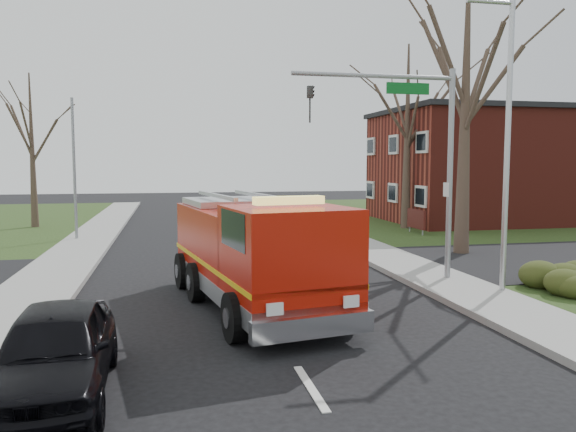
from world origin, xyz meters
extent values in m
plane|color=black|center=(0.00, 0.00, 0.00)|extent=(120.00, 120.00, 0.00)
cube|color=gray|center=(6.20, 0.00, 0.07)|extent=(2.40, 80.00, 0.15)
cube|color=gray|center=(-6.20, 0.00, 0.07)|extent=(2.40, 80.00, 0.15)
cube|color=maroon|center=(19.00, 18.00, 3.50)|extent=(15.00, 10.00, 7.00)
cube|color=black|center=(19.00, 18.00, 7.10)|extent=(15.40, 10.40, 0.30)
cube|color=silver|center=(11.45, 18.00, 2.00)|extent=(0.12, 1.40, 1.20)
cube|color=#441310|center=(10.50, 12.50, 0.90)|extent=(0.12, 2.00, 1.00)
cylinder|color=gray|center=(10.50, 11.70, 0.45)|extent=(0.08, 0.08, 0.90)
cylinder|color=gray|center=(10.50, 13.30, 0.45)|extent=(0.08, 0.08, 0.90)
ellipsoid|color=#2D3914|center=(9.00, -1.00, 0.58)|extent=(2.80, 2.00, 0.90)
cone|color=#392A22|center=(9.50, 6.00, 6.00)|extent=(0.64, 0.64, 12.00)
cone|color=#392A22|center=(11.00, 15.00, 5.25)|extent=(0.56, 0.56, 10.50)
cone|color=#392A22|center=(-10.00, 20.00, 4.50)|extent=(0.44, 0.44, 9.00)
cylinder|color=gray|center=(6.50, 1.50, 3.40)|extent=(0.18, 0.18, 6.80)
cylinder|color=gray|center=(3.90, 1.50, 6.50)|extent=(5.20, 0.14, 0.14)
cube|color=#0C591E|center=(5.00, 1.50, 6.15)|extent=(1.40, 0.06, 0.35)
imported|color=black|center=(1.90, 1.50, 6.15)|extent=(0.22, 0.18, 1.10)
cylinder|color=#B7BABF|center=(7.20, -0.50, 4.20)|extent=(0.16, 0.16, 8.40)
cylinder|color=#B7BABF|center=(6.50, -0.50, 8.30)|extent=(1.40, 0.12, 0.12)
cylinder|color=gray|center=(-6.80, 14.00, 3.50)|extent=(0.14, 0.14, 7.00)
cube|color=#B01508|center=(-0.36, 0.78, 1.54)|extent=(3.41, 5.52, 2.08)
cube|color=#B01508|center=(0.27, -2.94, 1.69)|extent=(2.98, 2.98, 2.38)
cube|color=#B7BABF|center=(-0.16, -0.40, 0.69)|extent=(3.86, 8.07, 0.45)
cube|color=#E5B20C|center=(-0.16, -0.40, 1.24)|extent=(3.87, 8.07, 0.12)
cube|color=black|center=(0.46, -4.01, 2.43)|extent=(2.26, 0.48, 0.84)
cube|color=#E5D866|center=(0.27, -2.94, 3.03)|extent=(1.62, 0.61, 0.18)
cylinder|color=black|center=(-0.98, -3.25, 0.55)|extent=(0.53, 1.13, 1.09)
cylinder|color=black|center=(1.56, -2.82, 0.55)|extent=(0.53, 1.13, 1.09)
cylinder|color=black|center=(-1.93, 2.32, 0.55)|extent=(0.53, 1.13, 1.09)
cylinder|color=black|center=(0.61, 2.76, 0.55)|extent=(0.53, 1.13, 1.09)
imported|color=black|center=(-4.20, -5.42, 0.76)|extent=(1.88, 4.49, 1.52)
camera|label=1|loc=(-2.32, -15.00, 3.84)|focal=35.00mm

